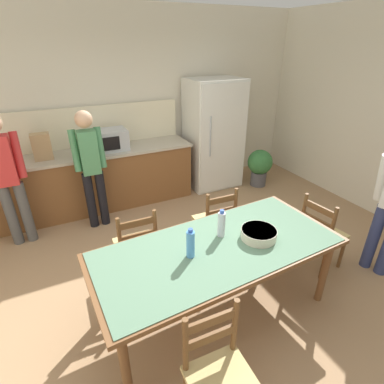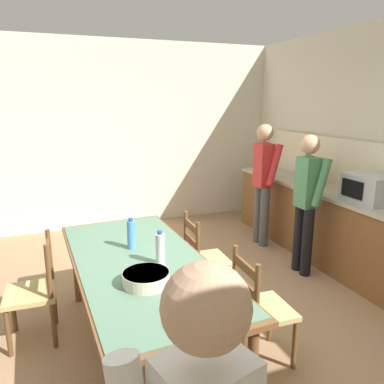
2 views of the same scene
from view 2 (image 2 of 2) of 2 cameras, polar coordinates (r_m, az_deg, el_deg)
ground_plane at (r=3.53m, az=-0.73°, el=-20.61°), size 8.32×8.32×0.00m
wall_left at (r=6.10m, az=-11.45°, el=8.43°), size 0.12×5.20×2.90m
kitchen_counter at (r=5.05m, az=20.37°, el=-4.79°), size 3.55×0.66×0.92m
counter_splashback at (r=5.08m, az=23.75°, el=3.82°), size 3.51×0.03×0.60m
microwave at (r=4.49m, az=25.43°, el=0.51°), size 0.50×0.39×0.30m
paper_bag at (r=5.14m, az=18.10°, el=3.06°), size 0.24×0.16×0.36m
dining_table at (r=3.02m, az=-7.74°, el=-11.59°), size 2.25×1.10×0.78m
bottle_near_centre at (r=3.19m, az=-9.25°, el=-6.40°), size 0.07×0.07×0.27m
bottle_off_centre at (r=2.88m, az=-4.87°, el=-8.56°), size 0.07×0.07×0.27m
serving_bowl at (r=2.61m, az=-7.01°, el=-12.81°), size 0.32×0.32×0.09m
chair_side_near_left at (r=3.49m, az=-22.82°, el=-13.78°), size 0.43×0.41×0.91m
chair_side_far_right at (r=3.05m, az=10.26°, el=-17.14°), size 0.43×0.41×0.91m
chair_side_far_left at (r=3.81m, az=1.83°, el=-10.28°), size 0.43×0.41×0.91m
person_at_sink at (r=5.23m, az=10.84°, el=2.04°), size 0.42×0.29×1.69m
person_at_counter at (r=4.45m, az=17.07°, el=-0.83°), size 0.41×0.28×1.63m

